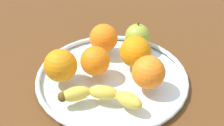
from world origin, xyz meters
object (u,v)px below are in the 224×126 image
(orange_back_left, at_px, (61,65))
(orange_center, at_px, (95,61))
(orange_back_right, at_px, (148,72))
(fruit_bowl, at_px, (112,76))
(orange_front_right, at_px, (104,38))
(banana, at_px, (100,95))
(orange_front_left, at_px, (135,52))
(apple, at_px, (137,36))

(orange_back_left, bearing_deg, orange_center, -161.67)
(orange_back_left, relative_size, orange_center, 1.08)
(orange_back_right, height_order, orange_center, orange_back_right)
(orange_back_left, bearing_deg, fruit_bowl, -167.77)
(orange_back_right, relative_size, orange_back_left, 0.98)
(orange_back_left, bearing_deg, orange_back_right, 175.34)
(orange_front_right, relative_size, orange_center, 1.07)
(fruit_bowl, height_order, banana, banana)
(orange_front_right, relative_size, orange_front_left, 0.97)
(fruit_bowl, xyz_separation_m, orange_center, (0.04, -0.00, 0.04))
(orange_front_right, relative_size, orange_back_left, 0.98)
(banana, height_order, orange_front_left, orange_front_left)
(orange_back_right, bearing_deg, orange_back_left, -4.66)
(orange_front_left, bearing_deg, orange_back_left, 19.79)
(orange_front_right, xyz_separation_m, orange_back_left, (0.09, 0.13, 0.00))
(fruit_bowl, height_order, apple, apple)
(fruit_bowl, bearing_deg, orange_front_left, -146.64)
(orange_front_right, distance_m, orange_back_left, 0.16)
(fruit_bowl, distance_m, orange_center, 0.06)
(fruit_bowl, xyz_separation_m, orange_front_right, (0.03, -0.10, 0.05))
(banana, distance_m, orange_front_right, 0.20)
(orange_back_left, xyz_separation_m, orange_front_left, (-0.17, -0.06, 0.00))
(apple, height_order, orange_center, apple)
(orange_back_right, bearing_deg, fruit_bowl, -26.73)
(orange_front_right, xyz_separation_m, orange_back_right, (-0.11, 0.14, -0.00))
(orange_back_left, height_order, orange_front_left, orange_front_left)
(fruit_bowl, height_order, orange_front_left, orange_front_left)
(banana, xyz_separation_m, orange_front_right, (0.01, -0.20, 0.02))
(orange_front_right, bearing_deg, orange_back_left, 54.40)
(orange_front_right, bearing_deg, orange_back_right, 127.27)
(banana, bearing_deg, orange_center, -71.66)
(fruit_bowl, xyz_separation_m, orange_front_left, (-0.06, -0.04, 0.05))
(apple, height_order, orange_front_right, same)
(orange_back_right, height_order, orange_back_left, orange_back_left)
(orange_front_left, bearing_deg, orange_back_right, 108.65)
(banana, xyz_separation_m, orange_back_left, (0.10, -0.07, 0.02))
(orange_front_right, height_order, orange_center, orange_front_right)
(apple, distance_m, orange_front_left, 0.08)
(fruit_bowl, relative_size, orange_front_right, 4.90)
(orange_back_right, xyz_separation_m, orange_front_left, (0.03, -0.08, 0.00))
(orange_back_right, height_order, orange_front_left, orange_front_left)
(apple, bearing_deg, orange_center, 48.88)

